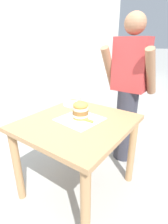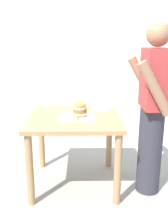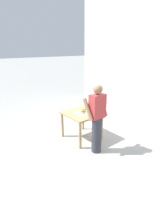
{
  "view_description": "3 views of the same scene",
  "coord_description": "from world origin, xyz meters",
  "px_view_note": "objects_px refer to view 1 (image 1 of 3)",
  "views": [
    {
      "loc": [
        0.86,
        -1.1,
        1.41
      ],
      "look_at": [
        0.0,
        0.1,
        0.82
      ],
      "focal_mm": 28.0,
      "sensor_mm": 36.0,
      "label": 1
    },
    {
      "loc": [
        2.58,
        0.07,
        1.57
      ],
      "look_at": [
        0.0,
        0.1,
        0.82
      ],
      "focal_mm": 42.0,
      "sensor_mm": 36.0,
      "label": 2
    },
    {
      "loc": [
        2.76,
        3.49,
        2.45
      ],
      "look_at": [
        0.0,
        0.1,
        0.82
      ],
      "focal_mm": 28.0,
      "sensor_mm": 36.0,
      "label": 3
    }
  ],
  "objects_px": {
    "side_plate_with_forks": "(73,104)",
    "sandwich": "(81,110)",
    "diner_across_table": "(128,91)",
    "pickle_spear": "(89,121)",
    "patio_table": "(78,134)"
  },
  "relations": [
    {
      "from": "pickle_spear",
      "to": "side_plate_with_forks",
      "type": "height_order",
      "value": "pickle_spear"
    },
    {
      "from": "patio_table",
      "to": "pickle_spear",
      "type": "bearing_deg",
      "value": 18.28
    },
    {
      "from": "diner_across_table",
      "to": "side_plate_with_forks",
      "type": "bearing_deg",
      "value": -134.58
    },
    {
      "from": "pickle_spear",
      "to": "side_plate_with_forks",
      "type": "bearing_deg",
      "value": 145.3
    },
    {
      "from": "side_plate_with_forks",
      "to": "diner_across_table",
      "type": "height_order",
      "value": "diner_across_table"
    },
    {
      "from": "side_plate_with_forks",
      "to": "diner_across_table",
      "type": "distance_m",
      "value": 0.65
    },
    {
      "from": "sandwich",
      "to": "side_plate_with_forks",
      "type": "height_order",
      "value": "sandwich"
    },
    {
      "from": "sandwich",
      "to": "diner_across_table",
      "type": "relative_size",
      "value": 0.12
    },
    {
      "from": "diner_across_table",
      "to": "sandwich",
      "type": "bearing_deg",
      "value": -102.44
    },
    {
      "from": "pickle_spear",
      "to": "diner_across_table",
      "type": "distance_m",
      "value": 0.74
    },
    {
      "from": "patio_table",
      "to": "pickle_spear",
      "type": "xyz_separation_m",
      "value": [
        0.1,
        0.03,
        0.15
      ]
    },
    {
      "from": "pickle_spear",
      "to": "diner_across_table",
      "type": "bearing_deg",
      "value": 86.26
    },
    {
      "from": "patio_table",
      "to": "sandwich",
      "type": "bearing_deg",
      "value": 97.54
    },
    {
      "from": "sandwich",
      "to": "pickle_spear",
      "type": "distance_m",
      "value": 0.13
    },
    {
      "from": "side_plate_with_forks",
      "to": "sandwich",
      "type": "bearing_deg",
      "value": -40.82
    }
  ]
}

